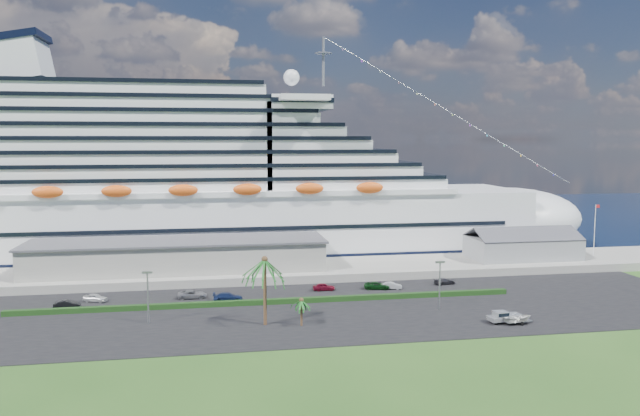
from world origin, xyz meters
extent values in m
plane|color=#264E1A|center=(0.00, 0.00, 0.00)|extent=(420.00, 420.00, 0.00)
cube|color=black|center=(0.00, 11.00, 0.06)|extent=(140.00, 38.00, 0.12)
cube|color=gray|center=(0.00, 40.00, 0.90)|extent=(240.00, 20.00, 1.80)
cube|color=black|center=(0.00, 130.00, 0.01)|extent=(420.00, 160.00, 0.02)
cube|color=silver|center=(-20.00, 64.00, 8.00)|extent=(160.00, 30.00, 16.00)
ellipsoid|color=silver|center=(60.00, 64.00, 8.00)|extent=(40.00, 30.00, 16.00)
cube|color=black|center=(-20.00, 64.00, 1.20)|extent=(164.00, 30.60, 2.40)
cube|color=silver|center=(-32.00, 64.00, 29.60)|extent=(128.00, 26.00, 24.80)
cube|color=silver|center=(2.80, 64.00, 37.40)|extent=(14.00, 38.00, 3.20)
cube|color=silver|center=(-60.00, 64.00, 47.00)|extent=(11.58, 14.00, 11.58)
cylinder|color=gray|center=(10.00, 64.00, 48.00)|extent=(0.70, 0.70, 12.00)
ellipsoid|color=#EA5616|center=(-24.00, 48.20, 17.80)|extent=(90.00, 2.40, 2.60)
ellipsoid|color=#EA5616|center=(-24.00, 79.80, 17.80)|extent=(90.00, 2.40, 2.60)
cube|color=black|center=(-20.00, 64.00, 8.80)|extent=(144.00, 30.40, 0.90)
cube|color=gray|center=(-25.00, 40.00, 4.80)|extent=(60.00, 14.00, 6.00)
cube|color=#4C4C54|center=(-25.00, 40.00, 7.90)|extent=(61.00, 15.00, 0.40)
cube|color=gray|center=(52.00, 40.00, 4.20)|extent=(24.00, 12.00, 4.80)
cube|color=#4C4C54|center=(52.00, 37.00, 7.80)|extent=(24.00, 6.31, 2.74)
cube|color=#4C4C54|center=(52.00, 43.00, 7.80)|extent=(24.00, 6.31, 2.74)
cylinder|color=silver|center=(70.00, 40.00, 7.80)|extent=(0.16, 0.16, 12.00)
cube|color=red|center=(70.50, 40.00, 13.40)|extent=(1.00, 0.04, 0.70)
cube|color=black|center=(-8.00, 16.00, 0.57)|extent=(88.00, 1.10, 0.90)
cylinder|color=gray|center=(-28.00, 8.00, 4.12)|extent=(0.24, 0.24, 8.00)
cube|color=gray|center=(-28.00, 8.00, 8.22)|extent=(1.60, 0.35, 0.35)
cylinder|color=gray|center=(20.00, 8.00, 4.12)|extent=(0.24, 0.24, 8.00)
cube|color=gray|center=(20.00, 8.00, 8.22)|extent=(1.60, 0.35, 0.35)
cylinder|color=#47301E|center=(-10.00, 4.00, 5.25)|extent=(0.54, 0.54, 10.50)
sphere|color=#47301E|center=(-10.00, 4.00, 10.50)|extent=(0.98, 0.98, 0.98)
cylinder|color=#47301E|center=(-4.50, 2.50, 2.10)|extent=(0.35, 0.35, 4.20)
sphere|color=#47301E|center=(-4.50, 2.50, 4.20)|extent=(0.73, 0.73, 0.73)
imported|color=silver|center=(-38.61, 22.95, 0.85)|extent=(4.60, 3.09, 1.45)
imported|color=black|center=(-42.52, 19.04, 0.83)|extent=(4.37, 1.63, 1.43)
imported|color=gray|center=(-21.66, 22.49, 0.85)|extent=(5.30, 2.60, 1.45)
imported|color=#16254F|center=(-15.35, 19.31, 0.88)|extent=(5.44, 2.64, 1.53)
imported|color=maroon|center=(2.94, 24.15, 0.84)|extent=(4.28, 1.81, 1.45)
imported|color=#B1B3B8|center=(16.04, 23.06, 0.77)|extent=(4.19, 2.38, 1.31)
imported|color=#0E3913|center=(13.25, 23.52, 0.82)|extent=(5.38, 3.27, 1.39)
imported|color=black|center=(27.53, 25.00, 0.75)|extent=(4.57, 2.53, 1.25)
cylinder|color=black|center=(25.45, -2.32, 0.50)|extent=(0.79, 0.36, 0.76)
cylinder|color=black|center=(25.45, -0.50, 0.50)|extent=(0.79, 0.36, 0.76)
cylinder|color=black|center=(28.79, -2.32, 0.50)|extent=(0.79, 0.36, 0.76)
cylinder|color=black|center=(28.79, -0.50, 0.50)|extent=(0.79, 0.36, 0.76)
cube|color=#ABAEB2|center=(27.26, -1.41, 0.84)|extent=(5.36, 2.56, 0.67)
cube|color=#ABAEB2|center=(28.65, -1.41, 1.22)|extent=(2.51, 2.14, 0.52)
cube|color=#ABAEB2|center=(26.60, -1.41, 1.50)|extent=(2.32, 2.07, 0.91)
cube|color=black|center=(26.60, -1.41, 1.60)|extent=(2.13, 2.09, 0.52)
cube|color=#ABAEB2|center=(25.07, -1.41, 1.03)|extent=(1.09, 1.91, 0.33)
cube|color=gray|center=(28.89, -2.52, 0.64)|extent=(4.54, 2.10, 0.11)
cylinder|color=gray|center=(26.89, -2.52, 0.64)|extent=(2.09, 0.31, 0.08)
cylinder|color=black|center=(29.27, -3.38, 0.43)|extent=(0.63, 0.28, 0.61)
cylinder|color=black|center=(29.27, -1.66, 0.43)|extent=(0.63, 0.28, 0.61)
imported|color=silver|center=(28.89, -2.52, 1.20)|extent=(5.19, 3.97, 1.00)
camera|label=1|loc=(-17.81, -90.61, 28.85)|focal=35.00mm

